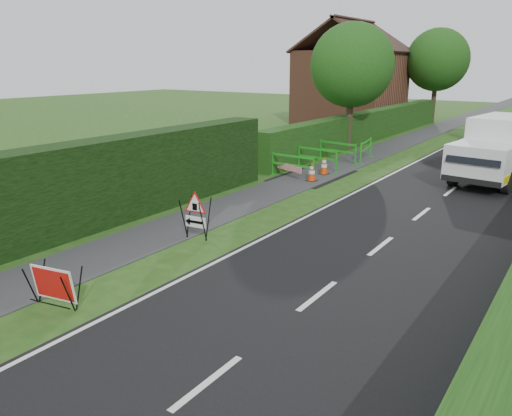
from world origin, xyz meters
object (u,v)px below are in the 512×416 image
Objects in this scene: red_rect_sign at (53,285)px; hatchback_car at (494,129)px; triangle_sign at (194,212)px; works_van at (499,148)px.

red_rect_sign is 28.94m from hatchback_car.
triangle_sign is (-0.35, 4.50, 0.31)m from red_rect_sign.
works_van reaches higher than triangle_sign.
works_van is (5.03, 16.67, 0.86)m from red_rect_sign.
hatchback_car is (3.14, 24.31, -0.12)m from triangle_sign.
works_van is 12.35m from hatchback_car.
hatchback_car reaches higher than red_rect_sign.
triangle_sign is 0.20× the size of works_van.
red_rect_sign is 0.19× the size of works_van.
triangle_sign is at bearing 82.95° from red_rect_sign.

